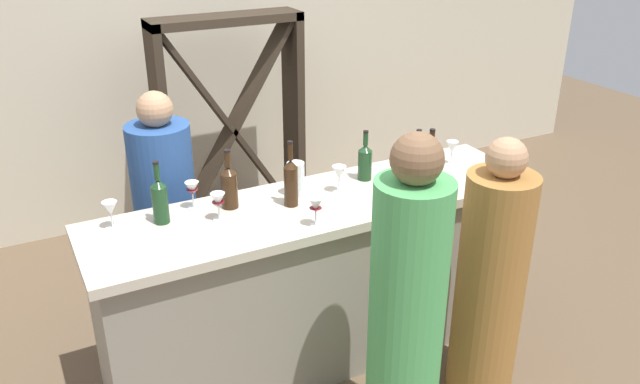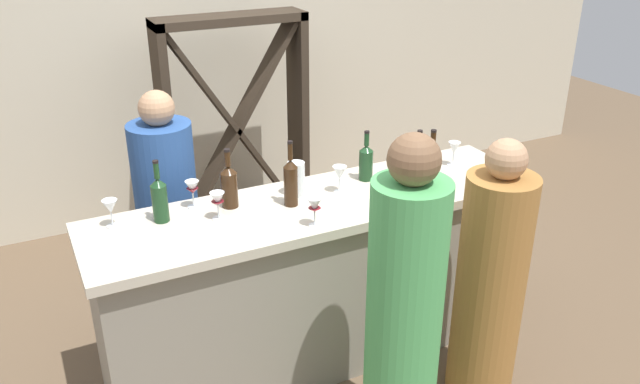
% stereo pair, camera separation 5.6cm
% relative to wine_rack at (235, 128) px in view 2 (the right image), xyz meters
% --- Properties ---
extents(ground_plane, '(12.00, 12.00, 0.00)m').
position_rel_wine_rack_xyz_m(ground_plane, '(-0.12, -1.65, -0.82)').
color(ground_plane, brown).
extents(back_wall, '(8.00, 0.10, 2.80)m').
position_rel_wine_rack_xyz_m(back_wall, '(-0.12, 0.55, 0.58)').
color(back_wall, beige).
rests_on(back_wall, ground).
extents(bar_counter, '(2.39, 0.63, 0.96)m').
position_rel_wine_rack_xyz_m(bar_counter, '(-0.12, -1.65, -0.33)').
color(bar_counter, gray).
rests_on(bar_counter, ground).
extents(wine_rack, '(1.07, 0.28, 1.63)m').
position_rel_wine_rack_xyz_m(wine_rack, '(0.00, 0.00, 0.00)').
color(wine_rack, '#33281E').
rests_on(wine_rack, ground).
extents(wine_bottle_leftmost_olive_green, '(0.08, 0.08, 0.31)m').
position_rel_wine_rack_xyz_m(wine_bottle_leftmost_olive_green, '(-0.90, -1.51, 0.26)').
color(wine_bottle_leftmost_olive_green, '#193D1E').
rests_on(wine_bottle_leftmost_olive_green, bar_counter).
extents(wine_bottle_second_left_amber_brown, '(0.08, 0.08, 0.31)m').
position_rel_wine_rack_xyz_m(wine_bottle_second_left_amber_brown, '(-0.55, -1.51, 0.26)').
color(wine_bottle_second_left_amber_brown, '#331E0F').
rests_on(wine_bottle_second_left_amber_brown, bar_counter).
extents(wine_bottle_center_amber_brown, '(0.07, 0.07, 0.34)m').
position_rel_wine_rack_xyz_m(wine_bottle_center_amber_brown, '(-0.27, -1.62, 0.27)').
color(wine_bottle_center_amber_brown, '#331E0F').
rests_on(wine_bottle_center_amber_brown, bar_counter).
extents(wine_bottle_second_right_olive_green, '(0.08, 0.08, 0.28)m').
position_rel_wine_rack_xyz_m(wine_bottle_second_right_olive_green, '(0.22, -1.51, 0.25)').
color(wine_bottle_second_right_olive_green, '#193D1E').
rests_on(wine_bottle_second_right_olive_green, bar_counter).
extents(wine_bottle_rightmost_amber_brown, '(0.08, 0.08, 0.32)m').
position_rel_wine_rack_xyz_m(wine_bottle_rightmost_amber_brown, '(0.42, -1.72, 0.26)').
color(wine_bottle_rightmost_amber_brown, '#331E0F').
rests_on(wine_bottle_rightmost_amber_brown, bar_counter).
extents(wine_bottle_far_right_amber_brown, '(0.08, 0.08, 0.30)m').
position_rel_wine_rack_xyz_m(wine_bottle_far_right_amber_brown, '(0.52, -1.70, 0.25)').
color(wine_bottle_far_right_amber_brown, '#331E0F').
rests_on(wine_bottle_far_right_amber_brown, bar_counter).
extents(wine_glass_near_left, '(0.07, 0.07, 0.14)m').
position_rel_wine_rack_xyz_m(wine_glass_near_left, '(-0.26, -1.88, 0.24)').
color(wine_glass_near_left, white).
rests_on(wine_glass_near_left, bar_counter).
extents(wine_glass_near_center, '(0.07, 0.07, 0.14)m').
position_rel_wine_rack_xyz_m(wine_glass_near_center, '(-0.65, -1.61, 0.24)').
color(wine_glass_near_center, white).
rests_on(wine_glass_near_center, bar_counter).
extents(wine_glass_near_right, '(0.07, 0.07, 0.14)m').
position_rel_wine_rack_xyz_m(wine_glass_near_right, '(0.02, -1.60, 0.25)').
color(wine_glass_near_right, white).
rests_on(wine_glass_near_right, bar_counter).
extents(wine_glass_far_left, '(0.07, 0.07, 0.14)m').
position_rel_wine_rack_xyz_m(wine_glass_far_left, '(0.78, -1.56, 0.24)').
color(wine_glass_far_left, white).
rests_on(wine_glass_far_left, bar_counter).
extents(wine_glass_far_center, '(0.07, 0.07, 0.14)m').
position_rel_wine_rack_xyz_m(wine_glass_far_center, '(-1.12, -1.47, 0.24)').
color(wine_glass_far_center, white).
rests_on(wine_glass_far_center, bar_counter).
extents(wine_glass_far_right, '(0.07, 0.07, 0.14)m').
position_rel_wine_rack_xyz_m(wine_glass_far_right, '(-0.72, -1.44, 0.24)').
color(wine_glass_far_right, white).
rests_on(wine_glass_far_right, bar_counter).
extents(water_pitcher, '(0.09, 0.09, 0.18)m').
position_rel_wine_rack_xyz_m(water_pitcher, '(-0.20, -1.52, 0.23)').
color(water_pitcher, silver).
rests_on(water_pitcher, bar_counter).
extents(person_left_guest, '(0.35, 0.35, 1.55)m').
position_rel_wine_rack_xyz_m(person_left_guest, '(-0.08, -2.39, -0.10)').
color(person_left_guest, '#4CA559').
rests_on(person_left_guest, ground).
extents(person_center_guest, '(0.43, 0.43, 1.40)m').
position_rel_wine_rack_xyz_m(person_center_guest, '(0.51, -2.27, -0.18)').
color(person_center_guest, '#9E6B33').
rests_on(person_center_guest, ground).
extents(person_right_guest, '(0.39, 0.39, 1.45)m').
position_rel_wine_rack_xyz_m(person_right_guest, '(-0.76, -0.99, -0.15)').
color(person_right_guest, '#284C8C').
rests_on(person_right_guest, ground).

